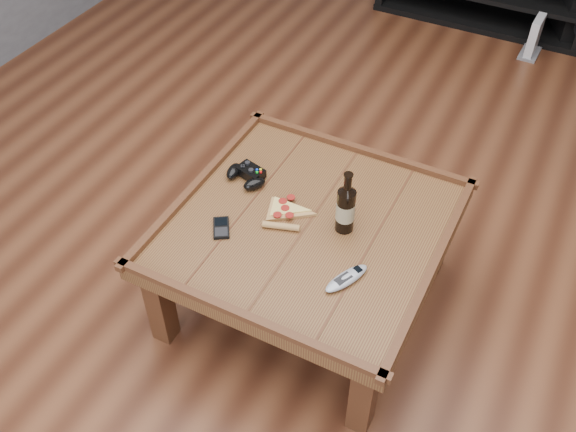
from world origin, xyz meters
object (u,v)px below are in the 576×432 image
at_px(remote_control, 347,278).
at_px(coffee_table, 308,235).
at_px(beer_bottle, 346,207).
at_px(smartphone, 221,228).
at_px(pizza_slice, 285,212).
at_px(game_console, 534,38).
at_px(game_controller, 247,175).

bearing_deg(remote_control, coffee_table, 166.20).
relative_size(beer_bottle, smartphone, 2.19).
distance_m(coffee_table, pizza_slice, 0.12).
height_order(beer_bottle, game_console, beer_bottle).
distance_m(smartphone, game_console, 2.71).
bearing_deg(smartphone, game_console, 42.56).
bearing_deg(coffee_table, game_console, 80.23).
xyz_separation_m(coffee_table, smartphone, (-0.28, -0.17, 0.07)).
bearing_deg(game_console, coffee_table, -97.96).
bearing_deg(game_controller, beer_bottle, 5.25).
relative_size(coffee_table, beer_bottle, 3.86).
bearing_deg(coffee_table, pizza_slice, 176.21).
height_order(coffee_table, game_console, coffee_table).
bearing_deg(pizza_slice, coffee_table, -21.58).
distance_m(coffee_table, beer_bottle, 0.21).
distance_m(coffee_table, smartphone, 0.33).
height_order(coffee_table, smartphone, coffee_table).
relative_size(coffee_table, remote_control, 5.36).
relative_size(coffee_table, smartphone, 8.43).
relative_size(coffee_table, game_controller, 5.43).
bearing_deg(game_console, remote_control, -92.12).
bearing_deg(game_controller, coffee_table, -4.68).
xyz_separation_m(coffee_table, remote_control, (0.24, -0.19, 0.07)).
bearing_deg(coffee_table, smartphone, -147.89).
xyz_separation_m(coffee_table, pizza_slice, (-0.10, 0.01, 0.07)).
relative_size(beer_bottle, pizza_slice, 0.94).
bearing_deg(beer_bottle, game_console, 83.10).
height_order(beer_bottle, remote_control, beer_bottle).
bearing_deg(remote_control, game_controller, 176.60).
xyz_separation_m(pizza_slice, remote_control, (0.34, -0.20, 0.00)).
height_order(game_controller, smartphone, game_controller).
bearing_deg(remote_control, pizza_slice, 174.78).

